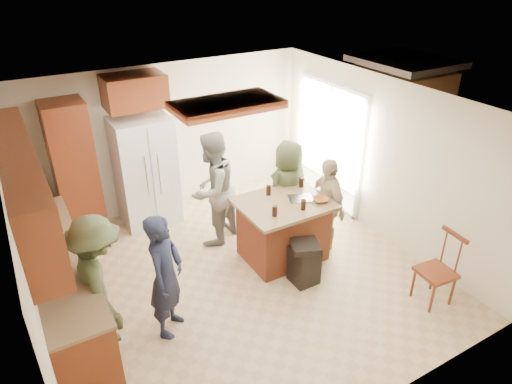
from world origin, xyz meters
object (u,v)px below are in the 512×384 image
trash_bin (304,262)px  spindle_chair (437,272)px  person_front_left (166,276)px  refrigerator (146,171)px  kitchen_island (283,229)px  person_counter (100,281)px  person_behind_right (288,190)px  person_side_right (327,204)px  person_behind_left (212,189)px

trash_bin → spindle_chair: (1.24, -1.16, 0.13)m
person_front_left → refrigerator: refrigerator is taller
kitchen_island → person_counter: bearing=-173.3°
person_counter → person_behind_right: bearing=-76.6°
person_behind_right → trash_bin: bearing=63.9°
spindle_chair → person_behind_right: bearing=108.1°
person_front_left → person_counter: person_counter is taller
refrigerator → trash_bin: 3.01m
person_counter → kitchen_island: (2.65, 0.31, -0.34)m
person_side_right → person_counter: size_ratio=0.90×
person_behind_left → kitchen_island: bearing=97.4°
person_side_right → refrigerator: 2.95m
person_behind_left → spindle_chair: 3.31m
person_front_left → person_behind_left: 1.95m
person_front_left → spindle_chair: 3.39m
kitchen_island → spindle_chair: (1.17, -1.80, -0.02)m
person_behind_right → kitchen_island: (-0.41, -0.50, -0.31)m
person_front_left → person_behind_right: 2.61m
person_counter → trash_bin: 2.65m
person_front_left → trash_bin: size_ratio=2.50×
refrigerator → spindle_chair: bearing=-56.6°
person_side_right → person_counter: person_counter is taller
person_side_right → kitchen_island: size_ratio=1.14×
person_front_left → spindle_chair: size_ratio=1.58×
person_behind_right → kitchen_island: size_ratio=1.23×
person_counter → spindle_chair: 4.11m
refrigerator → kitchen_island: refrigerator is taller
person_front_left → person_side_right: 2.73m
person_behind_right → refrigerator: 2.33m
refrigerator → spindle_chair: 4.60m
person_behind_right → spindle_chair: size_ratio=1.59×
kitchen_island → trash_bin: (-0.07, -0.64, -0.16)m
trash_bin → spindle_chair: size_ratio=0.63×
person_behind_left → spindle_chair: size_ratio=1.80×
person_behind_left → spindle_chair: person_behind_left is taller
person_front_left → kitchen_island: (1.97, 0.56, -0.31)m
person_behind_right → trash_bin: 1.33m
person_counter → kitchen_island: bearing=-84.8°
person_behind_left → person_side_right: bearing=115.4°
person_side_right → refrigerator: refrigerator is taller
person_counter → trash_bin: size_ratio=2.59×
person_front_left → person_side_right: bearing=-38.2°
person_counter → refrigerator: size_ratio=0.91×
trash_bin → person_behind_right: bearing=67.1°
person_behind_right → refrigerator: bearing=-43.8°
kitchen_island → spindle_chair: 2.14m
person_counter → kitchen_island: person_counter is taller
kitchen_island → spindle_chair: spindle_chair is taller
refrigerator → person_side_right: bearing=-45.3°
kitchen_island → person_side_right: bearing=-6.0°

